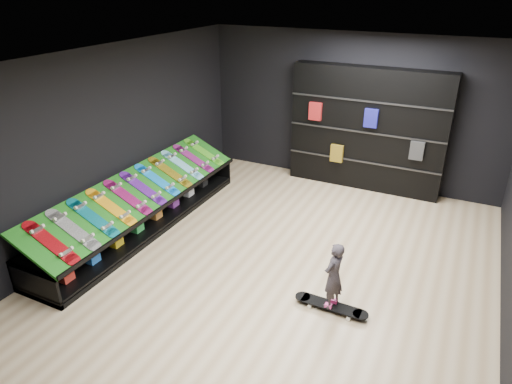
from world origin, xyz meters
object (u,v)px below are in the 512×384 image
at_px(floor_skateboard, 331,308).
at_px(back_shelving, 367,130).
at_px(child, 333,287).
at_px(display_rack, 143,213).

bearing_deg(floor_skateboard, back_shelving, 99.75).
bearing_deg(child, back_shelving, -154.31).
bearing_deg(display_rack, floor_skateboard, -11.06).
xyz_separation_m(floor_skateboard, child, (0.00, 0.00, 0.32)).
distance_m(display_rack, floor_skateboard, 3.64).
bearing_deg(back_shelving, floor_skateboard, -81.10).
xyz_separation_m(back_shelving, floor_skateboard, (0.63, -4.02, -1.16)).
relative_size(display_rack, child, 8.21).
bearing_deg(floor_skateboard, child, 0.00).
xyz_separation_m(display_rack, floor_skateboard, (3.57, -0.70, -0.21)).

